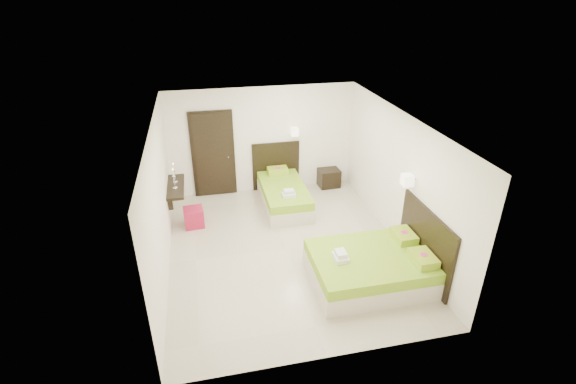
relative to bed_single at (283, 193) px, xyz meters
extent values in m
plane|color=beige|center=(-0.32, -1.85, -0.29)|extent=(5.50, 5.50, 0.00)
cube|color=beige|center=(0.00, -0.08, -0.14)|extent=(0.98, 1.97, 0.31)
cube|color=#72A71A|center=(0.00, -0.08, 0.12)|extent=(0.97, 1.95, 0.20)
cube|color=black|center=(0.00, 0.87, 0.32)|extent=(1.18, 0.05, 1.23)
cube|color=#9ABB22|center=(0.00, 0.66, 0.29)|extent=(0.49, 0.33, 0.14)
cylinder|color=#E1357E|center=(0.00, 0.66, 0.36)|extent=(0.12, 0.12, 0.00)
cube|color=silver|center=(0.00, -0.62, 0.26)|extent=(0.30, 0.22, 0.08)
cube|color=silver|center=(0.00, -0.62, 0.33)|extent=(0.22, 0.16, 0.08)
cube|color=white|center=(0.43, 0.72, 1.23)|extent=(0.18, 0.18, 0.20)
cylinder|color=#2D2116|center=(0.43, 0.80, 1.23)|extent=(0.03, 0.16, 0.03)
cube|color=beige|center=(0.91, -3.11, -0.13)|extent=(2.04, 1.53, 0.33)
cube|color=#72A71A|center=(0.91, -3.11, 0.13)|extent=(2.02, 1.52, 0.20)
cube|color=black|center=(1.90, -3.11, 0.34)|extent=(0.05, 1.74, 1.28)
cube|color=#9ABB22|center=(1.67, -3.47, 0.31)|extent=(0.35, 0.51, 0.14)
cylinder|color=#E1357E|center=(1.67, -3.47, 0.38)|extent=(0.12, 0.12, 0.00)
cube|color=#9ABB22|center=(1.67, -2.75, 0.31)|extent=(0.35, 0.51, 0.14)
cylinder|color=#E1357E|center=(1.67, -2.75, 0.38)|extent=(0.12, 0.12, 0.00)
cube|color=silver|center=(0.34, -3.11, 0.28)|extent=(0.22, 0.31, 0.08)
cube|color=silver|center=(0.34, -3.11, 0.36)|extent=(0.17, 0.23, 0.08)
cube|color=white|center=(1.75, -2.47, 1.29)|extent=(0.18, 0.18, 0.20)
cylinder|color=#2D2116|center=(1.83, -2.47, 1.29)|extent=(0.16, 0.03, 0.03)
cube|color=black|center=(1.34, 0.72, -0.07)|extent=(0.54, 0.49, 0.46)
cube|color=maroon|center=(-2.08, -0.56, -0.09)|extent=(0.43, 0.43, 0.40)
cube|color=black|center=(-1.52, 0.86, 0.76)|extent=(1.02, 0.06, 2.14)
cube|color=black|center=(-1.52, 0.83, 0.76)|extent=(0.88, 0.04, 2.06)
cylinder|color=silver|center=(-1.17, 0.79, 0.71)|extent=(0.03, 0.10, 0.03)
cube|color=black|center=(-2.40, -0.25, 0.53)|extent=(0.35, 1.20, 0.06)
cube|color=black|center=(-2.51, -0.70, 0.38)|extent=(0.10, 0.04, 0.30)
cube|color=black|center=(-2.51, 0.20, 0.38)|extent=(0.10, 0.04, 0.30)
cylinder|color=silver|center=(-2.40, -0.40, 0.57)|extent=(0.10, 0.10, 0.02)
cylinder|color=silver|center=(-2.40, -0.40, 0.69)|extent=(0.02, 0.02, 0.22)
cone|color=silver|center=(-2.40, -0.40, 0.82)|extent=(0.07, 0.07, 0.04)
cylinder|color=white|center=(-2.40, -0.40, 0.91)|extent=(0.02, 0.02, 0.15)
sphere|color=#FFB23F|center=(-2.40, -0.40, 1.00)|extent=(0.02, 0.02, 0.02)
cylinder|color=silver|center=(-2.40, -0.10, 0.57)|extent=(0.10, 0.10, 0.02)
cylinder|color=silver|center=(-2.40, -0.10, 0.69)|extent=(0.02, 0.02, 0.22)
cone|color=silver|center=(-2.40, -0.10, 0.82)|extent=(0.07, 0.07, 0.04)
cylinder|color=white|center=(-2.40, -0.10, 0.91)|extent=(0.02, 0.02, 0.15)
sphere|color=#FFB23F|center=(-2.40, -0.10, 1.00)|extent=(0.02, 0.02, 0.02)
camera|label=1|loc=(-1.76, -8.56, 4.44)|focal=26.00mm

